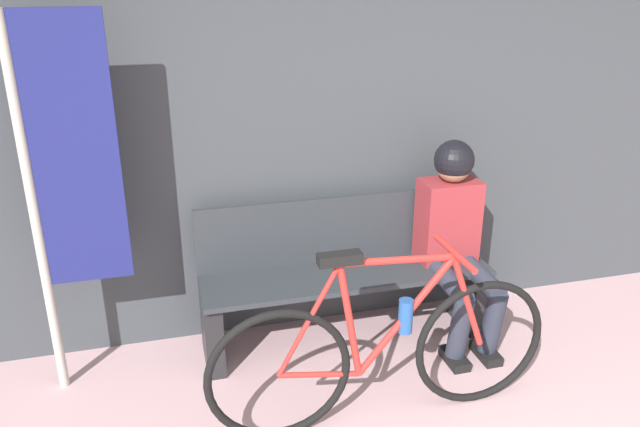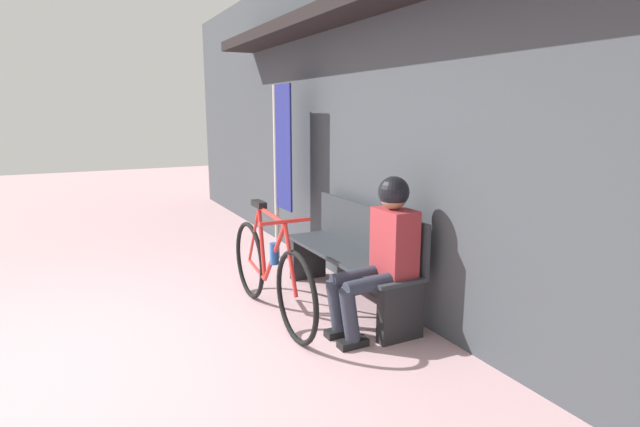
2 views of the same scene
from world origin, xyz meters
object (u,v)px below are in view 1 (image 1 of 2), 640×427
(park_bench_near, at_px, (344,277))
(banner_pole, at_px, (63,174))
(bicycle, at_px, (384,352))
(person_seated, at_px, (455,229))

(park_bench_near, distance_m, banner_pole, 1.64)
(park_bench_near, xyz_separation_m, bicycle, (-0.03, -0.75, -0.02))
(person_seated, bearing_deg, park_bench_near, 169.49)
(bicycle, bearing_deg, banner_pole, 153.81)
(park_bench_near, xyz_separation_m, banner_pole, (-1.44, -0.06, 0.77))
(park_bench_near, height_order, person_seated, person_seated)
(bicycle, relative_size, banner_pole, 0.89)
(park_bench_near, bearing_deg, banner_pole, -177.61)
(bicycle, height_order, person_seated, person_seated)
(bicycle, relative_size, person_seated, 1.43)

